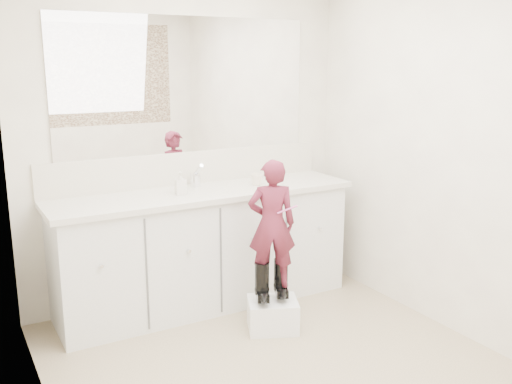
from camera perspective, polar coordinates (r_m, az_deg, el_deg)
floor at (r=3.53m, az=3.71°, el=-18.03°), size 3.00×3.00×0.00m
wall_back at (r=4.40m, az=-6.83°, el=4.81°), size 2.60×0.00×2.60m
wall_left at (r=2.62m, az=-20.38°, el=-1.51°), size 0.00×3.00×3.00m
wall_right at (r=3.95m, az=19.99°, el=3.19°), size 0.00×3.00×3.00m
vanity_cabinet at (r=4.34m, az=-5.14°, el=-5.82°), size 2.20×0.55×0.85m
countertop at (r=4.20m, az=-5.18°, el=-0.13°), size 2.28×0.58×0.04m
backsplash at (r=4.42m, az=-6.69°, el=2.41°), size 2.28×0.03×0.25m
mirror at (r=4.35m, az=-6.93°, el=10.54°), size 2.00×0.02×1.00m
faucet at (r=4.33m, az=-6.10°, el=1.21°), size 0.08×0.08×0.10m
cup at (r=4.36m, az=0.06°, el=1.26°), size 0.10×0.10×0.09m
soap_bottle at (r=4.09m, az=-7.57°, el=0.90°), size 0.08×0.08×0.16m
step_stool at (r=4.03m, az=1.68°, el=-12.16°), size 0.42×0.39×0.21m
boot_left at (r=3.91m, az=0.60°, el=-9.02°), size 0.17×0.21×0.28m
boot_right at (r=3.98m, az=2.49°, el=-8.61°), size 0.17×0.21×0.28m
toddler at (r=3.82m, az=1.59°, el=-3.22°), size 0.38×0.32×0.88m
toothbrush at (r=3.76m, az=3.15°, el=-1.76°), size 0.13×0.07×0.06m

